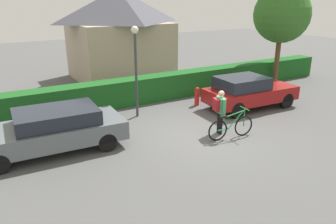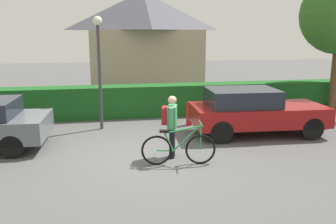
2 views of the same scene
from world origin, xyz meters
name	(u,v)px [view 2 (image 2 of 2)]	position (x,y,z in m)	size (l,w,h in m)	color
ground_plane	(153,158)	(0.00, 0.00, 0.00)	(60.00, 60.00, 0.00)	#505050
hedge_row	(135,101)	(0.00, 4.65, 0.57)	(21.73, 0.90, 1.13)	#1A541D
house_distant	(143,43)	(0.91, 9.63, 2.53)	(5.38, 4.58, 4.95)	tan
parked_car_far	(253,110)	(3.26, 1.55, 0.74)	(4.01, 1.91, 1.40)	maroon
bicycle	(179,148)	(0.53, -0.53, 0.39)	(1.73, 0.50, 1.00)	black
person_rider	(171,121)	(0.44, 0.00, 0.92)	(0.44, 0.61, 1.54)	black
street_lamp	(99,56)	(-1.23, 3.03, 2.32)	(0.28, 0.28, 3.50)	#38383D
fire_hydrant	(189,113)	(1.63, 2.98, 0.41)	(0.20, 0.20, 0.81)	red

